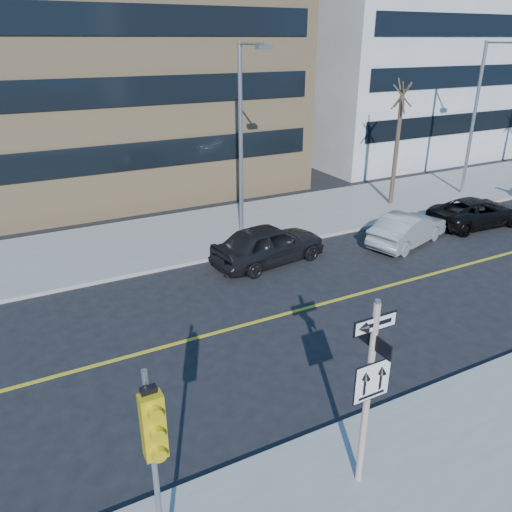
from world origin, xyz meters
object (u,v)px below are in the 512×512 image
traffic_signal (154,442)px  parked_car_a (269,244)px  parked_car_b (408,229)px  streetlight_b (479,110)px  streetlight_a (243,130)px  street_tree_west (402,98)px  parked_car_c (477,212)px  sign_pole (369,386)px

traffic_signal → parked_car_a: bearing=53.9°
traffic_signal → parked_car_b: size_ratio=0.94×
traffic_signal → streetlight_b: streetlight_b is taller
parked_car_b → streetlight_a: streetlight_a is taller
parked_car_a → street_tree_west: (9.37, 3.48, 4.72)m
streetlight_b → street_tree_west: streetlight_b is taller
parked_car_a → street_tree_west: 11.06m
parked_car_a → streetlight_a: size_ratio=0.59×
parked_car_c → streetlight_a: size_ratio=0.59×
parked_car_c → parked_car_b: bearing=97.2°
parked_car_a → streetlight_b: 15.19m
traffic_signal → street_tree_west: street_tree_west is taller
parked_car_b → parked_car_c: (4.65, 0.30, -0.04)m
sign_pole → street_tree_west: street_tree_west is taller
parked_car_b → street_tree_west: (3.10, 4.53, 4.82)m
parked_car_b → street_tree_west: bearing=-51.4°
parked_car_c → traffic_signal: bearing=121.2°
streetlight_a → street_tree_west: (9.00, 0.54, 0.77)m
sign_pole → parked_car_c: bearing=33.4°
sign_pole → parked_car_a: 11.07m
parked_car_b → sign_pole: bearing=116.1°
parked_car_b → parked_car_c: 4.66m
parked_car_a → streetlight_a: (0.37, 2.94, 3.95)m
sign_pole → parked_car_b: size_ratio=0.95×
sign_pole → parked_car_b: (9.90, 9.28, -1.73)m
streetlight_b → parked_car_b: bearing=-153.8°
parked_car_a → streetlight_a: 4.94m
streetlight_a → street_tree_west: size_ratio=1.26×
parked_car_a → streetlight_a: bearing=-15.5°
parked_car_c → street_tree_west: size_ratio=0.75×
traffic_signal → parked_car_b: 16.96m
sign_pole → streetlight_a: size_ratio=0.51×
traffic_signal → streetlight_a: bearing=59.2°
parked_car_b → parked_car_c: bearing=-103.4°
sign_pole → parked_car_a: (3.63, 10.33, -1.63)m
parked_car_a → streetlight_b: (14.37, 2.94, 3.95)m
sign_pole → streetlight_a: streetlight_a is taller
traffic_signal → streetlight_a: size_ratio=0.50×
streetlight_a → sign_pole: bearing=-106.8°
parked_car_c → streetlight_a: bearing=74.3°
traffic_signal → street_tree_west: size_ratio=0.63×
sign_pole → street_tree_west: size_ratio=0.64×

